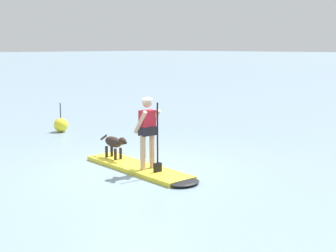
{
  "coord_description": "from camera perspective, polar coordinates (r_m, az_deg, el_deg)",
  "views": [
    {
      "loc": [
        7.83,
        -6.91,
        2.81
      ],
      "look_at": [
        0.0,
        1.0,
        0.9
      ],
      "focal_mm": 50.01,
      "sensor_mm": 36.0,
      "label": 1
    }
  ],
  "objects": [
    {
      "name": "dog",
      "position": [
        11.42,
        -6.54,
        -2.06
      ],
      "size": [
        1.1,
        0.27,
        0.57
      ],
      "color": "#2D231E",
      "rests_on": "paddleboard"
    },
    {
      "name": "ground_plane",
      "position": [
        10.82,
        -3.74,
        -5.34
      ],
      "size": [
        400.0,
        400.0,
        0.0
      ],
      "primitive_type": "plane",
      "color": "gray"
    },
    {
      "name": "paddleboard",
      "position": [
        10.63,
        -3.0,
        -5.33
      ],
      "size": [
        3.44,
        0.99,
        0.1
      ],
      "color": "yellow",
      "rests_on": "ground_plane"
    },
    {
      "name": "person_paddler",
      "position": [
        10.29,
        -2.48,
        -0.26
      ],
      "size": [
        0.62,
        0.5,
        1.61
      ],
      "color": "tan",
      "rests_on": "paddleboard"
    },
    {
      "name": "marker_buoy",
      "position": [
        15.84,
        -12.92,
        0.13
      ],
      "size": [
        0.47,
        0.47,
        0.97
      ],
      "color": "yellow",
      "rests_on": "ground_plane"
    }
  ]
}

